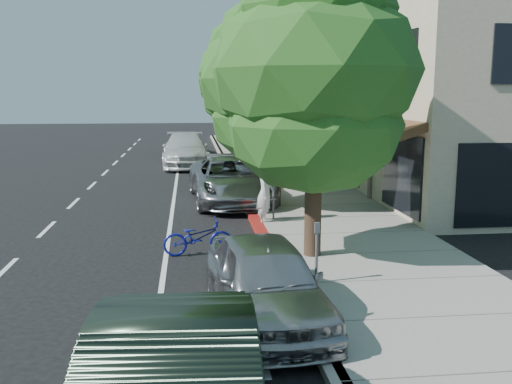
{
  "coord_description": "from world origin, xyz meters",
  "views": [
    {
      "loc": [
        -1.96,
        -14.93,
        4.0
      ],
      "look_at": [
        -0.22,
        -0.02,
        1.35
      ],
      "focal_mm": 40.0,
      "sensor_mm": 36.0,
      "label": 1
    }
  ],
  "objects": [
    {
      "name": "street_tree_1",
      "position": [
        0.9,
        4.0,
        4.3
      ],
      "size": [
        5.2,
        5.2,
        7.24
      ],
      "color": "black",
      "rests_on": "ground"
    },
    {
      "name": "street_tree_3",
      "position": [
        0.9,
        16.0,
        4.87
      ],
      "size": [
        4.87,
        4.87,
        7.91
      ],
      "color": "black",
      "rests_on": "ground"
    },
    {
      "name": "white_pickup",
      "position": [
        -2.2,
        16.12,
        0.87
      ],
      "size": [
        2.55,
        6.03,
        1.74
      ],
      "primitive_type": "imported",
      "rotation": [
        0.0,
        0.0,
        0.02
      ],
      "color": "silver",
      "rests_on": "ground"
    },
    {
      "name": "near_car_a",
      "position": [
        -0.69,
        -5.5,
        0.74
      ],
      "size": [
        2.16,
        4.49,
        1.48
      ],
      "primitive_type": "imported",
      "rotation": [
        0.0,
        0.0,
        0.1
      ],
      "color": "#A4A3A7",
      "rests_on": "ground"
    },
    {
      "name": "street_tree_0",
      "position": [
        0.9,
        -2.0,
        4.38
      ],
      "size": [
        4.81,
        4.81,
        7.24
      ],
      "color": "black",
      "rests_on": "ground"
    },
    {
      "name": "dark_suv_far",
      "position": [
        -2.2,
        22.33,
        0.72
      ],
      "size": [
        1.92,
        4.3,
        1.44
      ],
      "primitive_type": "imported",
      "rotation": [
        0.0,
        0.0,
        0.05
      ],
      "color": "black",
      "rests_on": "ground"
    },
    {
      "name": "curb",
      "position": [
        0.0,
        8.0,
        0.07
      ],
      "size": [
        0.3,
        56.0,
        0.15
      ],
      "primitive_type": "cube",
      "color": "#9E998E",
      "rests_on": "ground"
    },
    {
      "name": "bicycle",
      "position": [
        -1.8,
        -1.19,
        0.45
      ],
      "size": [
        1.78,
        0.77,
        0.91
      ],
      "primitive_type": "imported",
      "rotation": [
        0.0,
        0.0,
        1.67
      ],
      "color": "#151B95",
      "rests_on": "ground"
    },
    {
      "name": "silver_suv",
      "position": [
        -0.5,
        5.5,
        0.82
      ],
      "size": [
        3.06,
        6.04,
        1.64
      ],
      "primitive_type": "imported",
      "rotation": [
        0.0,
        0.0,
        0.06
      ],
      "color": "#9D9CA1",
      "rests_on": "ground"
    },
    {
      "name": "curb_red_segment",
      "position": [
        0.0,
        1.0,
        0.07
      ],
      "size": [
        0.32,
        4.0,
        0.15
      ],
      "primitive_type": "cube",
      "color": "maroon",
      "rests_on": "ground"
    },
    {
      "name": "street_tree_5",
      "position": [
        0.9,
        28.0,
        4.32
      ],
      "size": [
        4.34,
        4.34,
        7.02
      ],
      "color": "black",
      "rests_on": "ground"
    },
    {
      "name": "ground",
      "position": [
        0.0,
        0.0,
        0.0
      ],
      "size": [
        120.0,
        120.0,
        0.0
      ],
      "primitive_type": "plane",
      "color": "black",
      "rests_on": "ground"
    },
    {
      "name": "street_tree_4",
      "position": [
        0.9,
        22.0,
        4.65
      ],
      "size": [
        4.68,
        4.68,
        7.55
      ],
      "color": "black",
      "rests_on": "ground"
    },
    {
      "name": "street_tree_2",
      "position": [
        0.9,
        10.0,
        4.74
      ],
      "size": [
        4.21,
        4.21,
        7.54
      ],
      "color": "black",
      "rests_on": "ground"
    },
    {
      "name": "sidewalk",
      "position": [
        2.3,
        8.0,
        0.07
      ],
      "size": [
        4.6,
        56.0,
        0.15
      ],
      "primitive_type": "cube",
      "color": "gray",
      "rests_on": "ground"
    },
    {
      "name": "storefront_building",
      "position": [
        9.6,
        18.0,
        3.5
      ],
      "size": [
        10.0,
        36.0,
        7.0
      ],
      "primitive_type": "cube",
      "color": "beige",
      "rests_on": "ground"
    },
    {
      "name": "pedestrian",
      "position": [
        3.23,
        12.44,
        0.93
      ],
      "size": [
        0.96,
        0.93,
        1.57
      ],
      "primitive_type": "imported",
      "rotation": [
        0.0,
        0.0,
        3.79
      ],
      "color": "black",
      "rests_on": "sidewalk"
    },
    {
      "name": "dark_sedan",
      "position": [
        -0.53,
        9.22,
        0.67
      ],
      "size": [
        1.52,
        4.11,
        1.34
      ],
      "primitive_type": "imported",
      "rotation": [
        0.0,
        0.0,
        -0.03
      ],
      "color": "black",
      "rests_on": "ground"
    },
    {
      "name": "cyclist",
      "position": [
        0.25,
        1.75,
        1.02
      ],
      "size": [
        0.66,
        0.84,
        2.04
      ],
      "primitive_type": "imported",
      "rotation": [
        0.0,
        0.0,
        1.31
      ],
      "color": "silver",
      "rests_on": "ground"
    }
  ]
}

